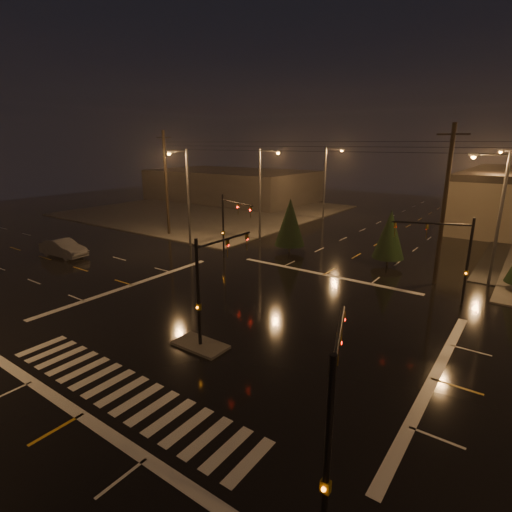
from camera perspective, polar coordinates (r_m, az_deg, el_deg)
The scene contains 20 objects.
ground at distance 25.06m, azimuth -1.60°, elevation -9.18°, with size 140.00×140.00×0.00m, color black.
sidewalk_nw at distance 65.85m, azimuth -6.72°, elevation 6.53°, with size 36.00×36.00×0.12m, color #403D39.
median_island at distance 22.31m, azimuth -7.95°, elevation -12.46°, with size 3.00×1.60×0.15m, color #403D39.
crosswalk at distance 19.59m, azimuth -18.51°, elevation -17.82°, with size 15.00×2.60×0.01m, color beige.
stop_bar_near at distance 18.75m, azimuth -23.73°, elevation -20.09°, with size 16.00×0.50×0.01m, color beige.
stop_bar_far at distance 33.86m, azimuth 9.71°, elevation -2.62°, with size 16.00×0.50×0.01m, color beige.
commercial_block at distance 77.76m, azimuth -3.56°, elevation 10.06°, with size 30.00×18.00×5.60m, color #3D3736.
signal_mast_median at distance 21.47m, azimuth -6.63°, elevation -2.86°, with size 0.25×4.59×6.00m.
signal_mast_ne at distance 29.32m, azimuth 26.17°, elevation 0.77°, with size 4.84×1.86×6.00m.
signal_mast_nw at distance 37.18m, azimuth -3.91°, elevation 5.26°, with size 4.84×1.86×6.00m.
signal_mast_se at distance 11.36m, azimuth 10.73°, elevation -21.81°, with size 1.55×3.87×6.00m.
streetlight_1 at distance 44.11m, azimuth 0.89°, elevation 9.60°, with size 2.77×0.32×10.00m.
streetlight_2 at distance 57.93m, azimuth 10.10°, elevation 10.86°, with size 2.77×0.32×10.00m.
streetlight_3 at distance 34.50m, azimuth 31.06°, elevation 5.59°, with size 2.77×0.32×10.00m.
streetlight_5 at distance 42.00m, azimuth -10.01°, elevation 9.05°, with size 0.32×2.77×10.00m.
utility_pole_0 at distance 48.24m, azimuth -12.72°, elevation 10.15°, with size 2.20×0.32×12.00m.
utility_pole_1 at distance 32.88m, azimuth 25.29°, elevation 6.53°, with size 2.20×0.32×12.00m.
conifer_3 at distance 39.82m, azimuth 4.88°, elevation 4.86°, with size 3.01×3.01×5.40m.
conifer_4 at distance 37.11m, azimuth 18.56°, elevation 2.98°, with size 2.77×2.77×5.02m.
car_crossing at distance 42.64m, azimuth -25.83°, elevation 1.03°, with size 1.81×5.20×1.71m, color #585960.
Camera 1 is at (13.76, -18.07, 10.60)m, focal length 28.00 mm.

